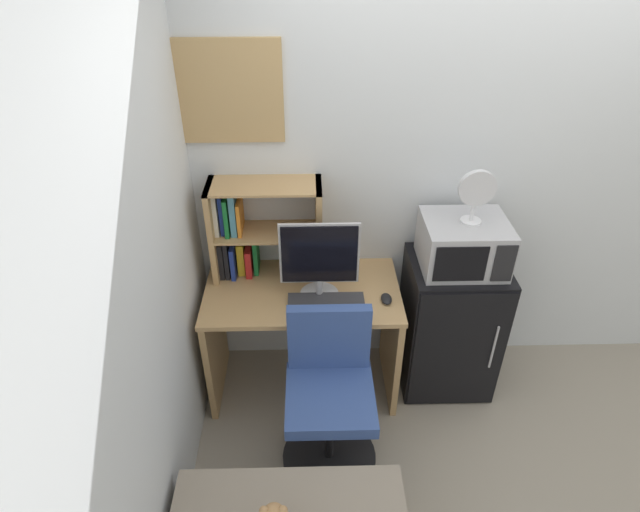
{
  "coord_description": "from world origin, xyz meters",
  "views": [
    {
      "loc": [
        -0.96,
        -2.67,
        2.58
      ],
      "look_at": [
        -0.9,
        -0.34,
        1.01
      ],
      "focal_mm": 29.66,
      "sensor_mm": 36.0,
      "label": 1
    }
  ],
  "objects_px": {
    "hutch_bookshelf": "(251,230)",
    "desk_chair": "(330,401)",
    "microwave": "(463,244)",
    "wall_corkboard": "(222,92)",
    "monitor": "(319,259)",
    "computer_mouse": "(386,299)",
    "desk_fan": "(476,193)",
    "keyboard": "(326,302)",
    "mini_fridge": "(449,324)"
  },
  "relations": [
    {
      "from": "microwave",
      "to": "monitor",
      "type": "bearing_deg",
      "value": -172.93
    },
    {
      "from": "desk_fan",
      "to": "keyboard",
      "type": "bearing_deg",
      "value": -168.1
    },
    {
      "from": "wall_corkboard",
      "to": "monitor",
      "type": "bearing_deg",
      "value": -35.73
    },
    {
      "from": "microwave",
      "to": "wall_corkboard",
      "type": "distance_m",
      "value": 1.51
    },
    {
      "from": "hutch_bookshelf",
      "to": "wall_corkboard",
      "type": "height_order",
      "value": "wall_corkboard"
    },
    {
      "from": "hutch_bookshelf",
      "to": "desk_chair",
      "type": "xyz_separation_m",
      "value": [
        0.42,
        -0.7,
        -0.63
      ]
    },
    {
      "from": "computer_mouse",
      "to": "desk_chair",
      "type": "xyz_separation_m",
      "value": [
        -0.32,
        -0.4,
        -0.36
      ]
    },
    {
      "from": "keyboard",
      "to": "computer_mouse",
      "type": "height_order",
      "value": "computer_mouse"
    },
    {
      "from": "hutch_bookshelf",
      "to": "desk_chair",
      "type": "distance_m",
      "value": 1.03
    },
    {
      "from": "desk_fan",
      "to": "wall_corkboard",
      "type": "relative_size",
      "value": 0.49
    },
    {
      "from": "computer_mouse",
      "to": "desk_fan",
      "type": "xyz_separation_m",
      "value": [
        0.44,
        0.15,
        0.57
      ]
    },
    {
      "from": "computer_mouse",
      "to": "desk_chair",
      "type": "height_order",
      "value": "desk_chair"
    },
    {
      "from": "computer_mouse",
      "to": "microwave",
      "type": "height_order",
      "value": "microwave"
    },
    {
      "from": "wall_corkboard",
      "to": "keyboard",
      "type": "bearing_deg",
      "value": -38.95
    },
    {
      "from": "keyboard",
      "to": "microwave",
      "type": "bearing_deg",
      "value": 12.59
    },
    {
      "from": "computer_mouse",
      "to": "wall_corkboard",
      "type": "xyz_separation_m",
      "value": [
        -0.85,
        0.41,
        1.01
      ]
    },
    {
      "from": "desk_fan",
      "to": "desk_chair",
      "type": "relative_size",
      "value": 0.33
    },
    {
      "from": "desk_fan",
      "to": "computer_mouse",
      "type": "bearing_deg",
      "value": -161.22
    },
    {
      "from": "computer_mouse",
      "to": "wall_corkboard",
      "type": "distance_m",
      "value": 1.38
    },
    {
      "from": "microwave",
      "to": "desk_fan",
      "type": "xyz_separation_m",
      "value": [
        0.02,
        -0.01,
        0.32
      ]
    },
    {
      "from": "microwave",
      "to": "wall_corkboard",
      "type": "bearing_deg",
      "value": 168.97
    },
    {
      "from": "desk_chair",
      "to": "desk_fan",
      "type": "bearing_deg",
      "value": 35.53
    },
    {
      "from": "computer_mouse",
      "to": "keyboard",
      "type": "bearing_deg",
      "value": -177.87
    },
    {
      "from": "mini_fridge",
      "to": "desk_fan",
      "type": "xyz_separation_m",
      "value": [
        0.02,
        -0.0,
        0.9
      ]
    },
    {
      "from": "mini_fridge",
      "to": "desk_fan",
      "type": "height_order",
      "value": "desk_fan"
    },
    {
      "from": "hutch_bookshelf",
      "to": "microwave",
      "type": "xyz_separation_m",
      "value": [
        1.17,
        -0.14,
        -0.02
      ]
    },
    {
      "from": "microwave",
      "to": "wall_corkboard",
      "type": "relative_size",
      "value": 0.74
    },
    {
      "from": "keyboard",
      "to": "microwave",
      "type": "height_order",
      "value": "microwave"
    },
    {
      "from": "hutch_bookshelf",
      "to": "desk_chair",
      "type": "bearing_deg",
      "value": -58.84
    },
    {
      "from": "hutch_bookshelf",
      "to": "microwave",
      "type": "bearing_deg",
      "value": -7.01
    },
    {
      "from": "monitor",
      "to": "computer_mouse",
      "type": "height_order",
      "value": "monitor"
    },
    {
      "from": "monitor",
      "to": "desk_fan",
      "type": "height_order",
      "value": "desk_fan"
    },
    {
      "from": "monitor",
      "to": "desk_chair",
      "type": "bearing_deg",
      "value": -84.76
    },
    {
      "from": "keyboard",
      "to": "desk_chair",
      "type": "distance_m",
      "value": 0.52
    },
    {
      "from": "computer_mouse",
      "to": "microwave",
      "type": "relative_size",
      "value": 0.21
    },
    {
      "from": "monitor",
      "to": "computer_mouse",
      "type": "distance_m",
      "value": 0.44
    },
    {
      "from": "keyboard",
      "to": "mini_fridge",
      "type": "distance_m",
      "value": 0.84
    },
    {
      "from": "monitor",
      "to": "desk_chair",
      "type": "xyz_separation_m",
      "value": [
        0.04,
        -0.46,
        -0.59
      ]
    },
    {
      "from": "monitor",
      "to": "computer_mouse",
      "type": "relative_size",
      "value": 4.73
    },
    {
      "from": "hutch_bookshelf",
      "to": "desk_fan",
      "type": "distance_m",
      "value": 1.24
    },
    {
      "from": "monitor",
      "to": "mini_fridge",
      "type": "xyz_separation_m",
      "value": [
        0.79,
        0.1,
        -0.56
      ]
    },
    {
      "from": "hutch_bookshelf",
      "to": "microwave",
      "type": "relative_size",
      "value": 1.37
    },
    {
      "from": "monitor",
      "to": "keyboard",
      "type": "distance_m",
      "value": 0.25
    },
    {
      "from": "microwave",
      "to": "desk_chair",
      "type": "height_order",
      "value": "microwave"
    },
    {
      "from": "keyboard",
      "to": "desk_fan",
      "type": "height_order",
      "value": "desk_fan"
    },
    {
      "from": "desk_fan",
      "to": "wall_corkboard",
      "type": "xyz_separation_m",
      "value": [
        -1.29,
        0.25,
        0.45
      ]
    },
    {
      "from": "monitor",
      "to": "desk_chair",
      "type": "relative_size",
      "value": 0.5
    },
    {
      "from": "keyboard",
      "to": "mini_fridge",
      "type": "height_order",
      "value": "mini_fridge"
    },
    {
      "from": "monitor",
      "to": "hutch_bookshelf",
      "type": "bearing_deg",
      "value": 147.49
    },
    {
      "from": "computer_mouse",
      "to": "desk_chair",
      "type": "bearing_deg",
      "value": -129.2
    }
  ]
}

